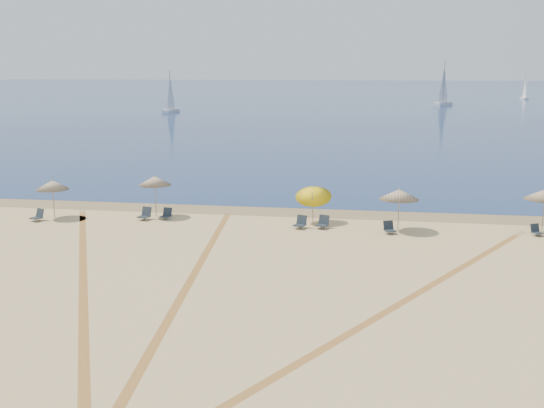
{
  "coord_description": "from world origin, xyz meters",
  "views": [
    {
      "loc": [
        5.44,
        -14.97,
        8.79
      ],
      "look_at": [
        0.0,
        20.0,
        1.3
      ],
      "focal_mm": 42.91,
      "sensor_mm": 36.0,
      "label": 1
    }
  ],
  "objects": [
    {
      "name": "wet_sand",
      "position": [
        0.0,
        24.0,
        0.0
      ],
      "size": [
        500.0,
        500.0,
        0.0
      ],
      "primitive_type": "plane",
      "color": "olive",
      "rests_on": "ground"
    },
    {
      "name": "tire_tracks",
      "position": [
        -0.64,
        9.55,
        0.0
      ],
      "size": [
        51.12,
        39.78,
        0.0
      ],
      "color": "tan",
      "rests_on": "ground"
    },
    {
      "name": "chair_6",
      "position": [
        2.85,
        20.1,
        0.32
      ],
      "size": [
        0.79,
        0.85,
        0.72
      ],
      "rotation": [
        0.0,
        0.0,
        -0.34
      ],
      "color": "black",
      "rests_on": "ground"
    },
    {
      "name": "chair_8",
      "position": [
        14.19,
        20.26,
        0.27
      ],
      "size": [
        0.7,
        0.74,
        0.6
      ],
      "rotation": [
        0.0,
        0.0,
        0.43
      ],
      "color": "black",
      "rests_on": "ground"
    },
    {
      "name": "ocean",
      "position": [
        0.0,
        225.0,
        0.01
      ],
      "size": [
        500.0,
        500.0,
        0.0
      ],
      "primitive_type": "plane",
      "color": "#0C2151",
      "rests_on": "ground"
    },
    {
      "name": "sailboat_0",
      "position": [
        -33.95,
        109.04,
        2.49
      ],
      "size": [
        1.96,
        5.63,
        8.22
      ],
      "rotation": [
        0.0,
        0.0,
        -0.1
      ],
      "color": "white",
      "rests_on": "ocean"
    },
    {
      "name": "umbrella_1",
      "position": [
        -13.13,
        20.21,
        1.98
      ],
      "size": [
        1.94,
        1.94,
        2.32
      ],
      "color": "gray",
      "rests_on": "ground"
    },
    {
      "name": "umbrella_3",
      "position": [
        2.19,
        21.31,
        1.77
      ],
      "size": [
        2.07,
        2.12,
        2.45
      ],
      "color": "gray",
      "rests_on": "ground"
    },
    {
      "name": "umbrella_2",
      "position": [
        -7.27,
        21.48,
        2.18
      ],
      "size": [
        1.96,
        1.96,
        2.52
      ],
      "color": "gray",
      "rests_on": "ground"
    },
    {
      "name": "chair_5",
      "position": [
        1.62,
        19.92,
        0.31
      ],
      "size": [
        0.78,
        0.84,
        0.71
      ],
      "rotation": [
        0.0,
        0.0,
        -0.34
      ],
      "color": "black",
      "rests_on": "ground"
    },
    {
      "name": "sailboat_1",
      "position": [
        21.22,
        141.25,
        3.13
      ],
      "size": [
        5.02,
        6.9,
        10.36
      ],
      "rotation": [
        0.0,
        0.0,
        -0.53
      ],
      "color": "white",
      "rests_on": "ocean"
    },
    {
      "name": "ground",
      "position": [
        0.0,
        0.0,
        0.0
      ],
      "size": [
        160.0,
        160.0,
        0.0
      ],
      "primitive_type": "plane",
      "color": "tan",
      "rests_on": "ground"
    },
    {
      "name": "chair_4",
      "position": [
        -6.44,
        20.94,
        0.29
      ],
      "size": [
        0.63,
        0.7,
        0.65
      ],
      "rotation": [
        0.0,
        0.0,
        -0.15
      ],
      "color": "black",
      "rests_on": "ground"
    },
    {
      "name": "chair_2",
      "position": [
        -13.7,
        19.32,
        0.31
      ],
      "size": [
        0.81,
        0.85,
        0.7
      ],
      "rotation": [
        0.0,
        0.0,
        -0.44
      ],
      "color": "black",
      "rests_on": "ground"
    },
    {
      "name": "chair_7",
      "position": [
        6.47,
        19.5,
        0.29
      ],
      "size": [
        0.75,
        0.8,
        0.66
      ],
      "rotation": [
        0.0,
        0.0,
        0.38
      ],
      "color": "black",
      "rests_on": "ground"
    },
    {
      "name": "umbrella_4",
      "position": [
        6.95,
        20.2,
        2.02
      ],
      "size": [
        2.17,
        2.17,
        2.36
      ],
      "color": "gray",
      "rests_on": "ground"
    },
    {
      "name": "sailboat_2",
      "position": [
        46.7,
        176.27,
        2.16
      ],
      "size": [
        1.46,
        4.86,
        7.15
      ],
      "rotation": [
        0.0,
        0.0,
        0.05
      ],
      "color": "white",
      "rests_on": "ocean"
    },
    {
      "name": "chair_3",
      "position": [
        -7.63,
        20.58,
        0.32
      ],
      "size": [
        0.77,
        0.85,
        0.73
      ],
      "rotation": [
        0.0,
        0.0,
        -0.27
      ],
      "color": "black",
      "rests_on": "ground"
    }
  ]
}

